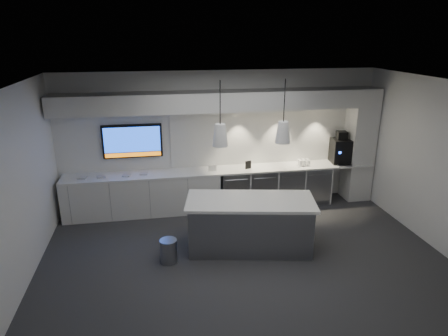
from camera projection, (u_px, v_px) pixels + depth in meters
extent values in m
plane|color=#323235|center=(244.00, 257.00, 7.00)|extent=(7.00, 7.00, 0.00)
plane|color=black|center=(248.00, 84.00, 6.03)|extent=(7.00, 7.00, 0.00)
plane|color=white|center=(220.00, 139.00, 8.85)|extent=(7.00, 0.00, 7.00)
plane|color=white|center=(300.00, 258.00, 4.19)|extent=(7.00, 0.00, 7.00)
plane|color=white|center=(17.00, 192.00, 5.93)|extent=(0.00, 7.00, 7.00)
plane|color=white|center=(437.00, 165.00, 7.10)|extent=(0.00, 7.00, 7.00)
cube|color=white|center=(223.00, 170.00, 8.74)|extent=(6.80, 0.65, 0.04)
cube|color=white|center=(143.00, 195.00, 8.59)|extent=(3.30, 0.63, 0.86)
cube|color=gray|center=(234.00, 189.00, 8.93)|extent=(0.60, 0.61, 0.85)
cube|color=gray|center=(261.00, 187.00, 9.04)|extent=(0.60, 0.61, 0.85)
cube|color=gray|center=(288.00, 185.00, 9.14)|extent=(0.60, 0.61, 0.85)
cube|color=gray|center=(313.00, 184.00, 9.25)|extent=(0.60, 0.61, 0.85)
cube|color=white|center=(273.00, 135.00, 9.01)|extent=(4.60, 0.03, 1.30)
cube|color=white|center=(222.00, 101.00, 8.28)|extent=(6.90, 0.60, 0.40)
cube|color=white|center=(359.00, 145.00, 9.17)|extent=(0.55, 0.55, 2.60)
cube|color=black|center=(132.00, 141.00, 8.46)|extent=(1.25, 0.06, 0.72)
cube|color=#133CBA|center=(132.00, 140.00, 8.42)|extent=(1.17, 0.00, 0.54)
cube|color=orange|center=(133.00, 155.00, 8.52)|extent=(1.17, 0.00, 0.09)
cube|color=gray|center=(250.00, 226.00, 7.17)|extent=(2.27, 1.25, 0.90)
cube|color=white|center=(250.00, 201.00, 7.01)|extent=(2.39, 1.37, 0.05)
cylinder|color=gray|center=(169.00, 251.00, 6.81)|extent=(0.37, 0.37, 0.41)
cube|color=black|center=(340.00, 151.00, 9.13)|extent=(0.45, 0.50, 0.55)
cube|color=black|center=(342.00, 135.00, 9.02)|extent=(0.25, 0.25, 0.18)
cube|color=gray|center=(344.00, 165.00, 8.99)|extent=(0.32, 0.24, 0.03)
cube|color=black|center=(248.00, 165.00, 8.76)|extent=(0.14, 0.06, 0.18)
cube|color=white|center=(212.00, 168.00, 8.60)|extent=(0.18, 0.04, 0.14)
cube|color=#B1B1B1|center=(83.00, 178.00, 8.20)|extent=(0.19, 0.19, 0.02)
cube|color=#B1B1B1|center=(101.00, 177.00, 8.27)|extent=(0.19, 0.19, 0.02)
cube|color=#B1B1B1|center=(126.00, 175.00, 8.34)|extent=(0.19, 0.19, 0.02)
cube|color=#B1B1B1|center=(144.00, 174.00, 8.44)|extent=(0.18, 0.18, 0.02)
cone|color=white|center=(220.00, 135.00, 6.53)|extent=(0.26, 0.26, 0.37)
cylinder|color=black|center=(220.00, 102.00, 6.36)|extent=(0.02, 0.02, 0.70)
cone|color=white|center=(283.00, 132.00, 6.71)|extent=(0.26, 0.26, 0.37)
cylinder|color=black|center=(284.00, 101.00, 6.54)|extent=(0.02, 0.02, 0.70)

